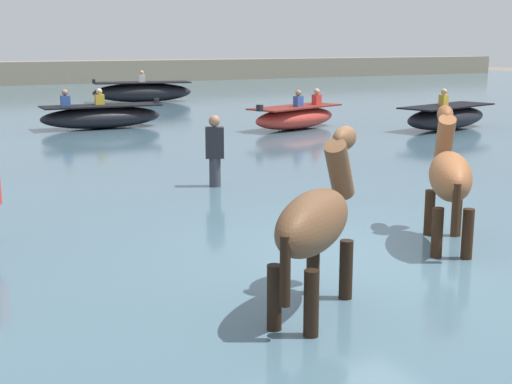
% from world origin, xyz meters
% --- Properties ---
extents(ground_plane, '(120.00, 120.00, 0.00)m').
position_xyz_m(ground_plane, '(0.00, 0.00, 0.00)').
color(ground_plane, '#756B56').
extents(water_surface, '(90.00, 90.00, 0.38)m').
position_xyz_m(water_surface, '(0.00, 10.00, 0.19)').
color(water_surface, '#476675').
rests_on(water_surface, ground).
extents(horse_lead_chestnut, '(1.39, 1.70, 2.04)m').
position_xyz_m(horse_lead_chestnut, '(1.16, -0.07, 1.21)').
color(horse_lead_chestnut, brown).
rests_on(horse_lead_chestnut, ground).
extents(horse_trailing_bay, '(1.67, 1.41, 2.03)m').
position_xyz_m(horse_trailing_bay, '(-1.49, -1.18, 1.20)').
color(horse_trailing_bay, brown).
rests_on(horse_trailing_bay, ground).
extents(boat_far_inshore, '(3.67, 2.02, 1.17)m').
position_xyz_m(boat_far_inshore, '(9.52, 8.98, 0.72)').
color(boat_far_inshore, black).
rests_on(boat_far_inshore, water_surface).
extents(boat_near_starboard, '(3.59, 1.27, 1.16)m').
position_xyz_m(boat_near_starboard, '(0.70, 13.92, 0.72)').
color(boat_near_starboard, black).
rests_on(boat_near_starboard, water_surface).
extents(boat_distant_west, '(4.38, 2.29, 1.33)m').
position_xyz_m(boat_distant_west, '(4.80, 22.28, 0.80)').
color(boat_distant_west, black).
rests_on(boat_distant_west, water_surface).
extents(boat_near_port, '(3.39, 2.11, 1.14)m').
position_xyz_m(boat_near_port, '(5.69, 11.12, 0.71)').
color(boat_near_port, '#BC382D').
rests_on(boat_near_port, water_surface).
extents(person_wading_mid, '(0.37, 0.31, 1.63)m').
position_xyz_m(person_wading_mid, '(0.10, 4.55, 0.87)').
color(person_wading_mid, '#383842').
rests_on(person_wading_mid, ground).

